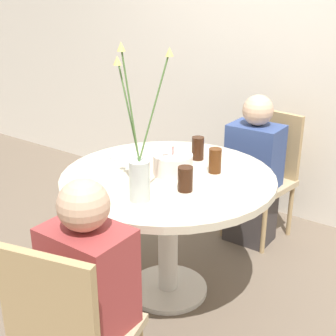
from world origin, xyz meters
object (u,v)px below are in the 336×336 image
object	(u,v)px
chair_near_front	(69,332)
person_boy	(253,176)
drink_glass_0	(139,170)
person_guest	(91,307)
drink_glass_1	(215,161)
flower_vase	(139,168)
chair_far_back	(266,169)
birthday_cake	(173,164)
side_plate	(125,156)
drink_glass_2	(198,148)
drink_glass_3	(185,179)

from	to	relation	value
chair_near_front	person_boy	bearing A→B (deg)	-99.97
drink_glass_0	person_guest	bearing A→B (deg)	-67.22
drink_glass_1	flower_vase	bearing A→B (deg)	-103.25
chair_near_front	flower_vase	world-z (taller)	flower_vase
flower_vase	drink_glass_0	bearing A→B (deg)	129.32
chair_far_back	birthday_cake	world-z (taller)	birthday_cake
flower_vase	person_guest	distance (m)	0.66
side_plate	person_boy	bearing A→B (deg)	57.15
chair_near_front	drink_glass_1	size ratio (longest dim) A/B	6.53
chair_near_front	person_guest	bearing A→B (deg)	-90.00
birthday_cake	drink_glass_2	size ratio (longest dim) A/B	1.58
drink_glass_0	person_guest	xyz separation A→B (m)	(0.28, -0.67, -0.31)
side_plate	drink_glass_1	bearing A→B (deg)	10.67
flower_vase	drink_glass_2	size ratio (longest dim) A/B	5.40
chair_far_back	flower_vase	distance (m)	1.38
chair_near_front	flower_vase	xyz separation A→B (m)	(-0.17, 0.65, 0.41)
chair_far_back	person_guest	bearing A→B (deg)	-80.03
drink_glass_0	drink_glass_1	distance (m)	0.42
person_guest	drink_glass_3	bearing A→B (deg)	90.93
flower_vase	drink_glass_0	world-z (taller)	flower_vase
chair_far_back	person_boy	distance (m)	0.16
chair_far_back	person_boy	world-z (taller)	person_boy
birthday_cake	person_guest	xyz separation A→B (m)	(0.19, -0.85, -0.31)
flower_vase	drink_glass_2	world-z (taller)	flower_vase
side_plate	flower_vase	bearing A→B (deg)	-42.53
drink_glass_3	person_guest	bearing A→B (deg)	-89.07
flower_vase	drink_glass_2	distance (m)	0.63
chair_near_front	drink_glass_0	world-z (taller)	chair_near_front
chair_far_back	chair_near_front	bearing A→B (deg)	-79.06
drink_glass_0	side_plate	bearing A→B (deg)	142.87
chair_far_back	person_guest	world-z (taller)	person_guest
chair_near_front	birthday_cake	distance (m)	1.07
birthday_cake	chair_near_front	bearing A→B (deg)	-77.17
chair_far_back	drink_glass_1	bearing A→B (deg)	-78.79
person_boy	flower_vase	bearing A→B (deg)	-92.60
drink_glass_1	birthday_cake	bearing A→B (deg)	-140.52
side_plate	drink_glass_0	xyz separation A→B (m)	(0.28, -0.22, 0.05)
birthday_cake	person_guest	world-z (taller)	person_guest
chair_far_back	drink_glass_1	world-z (taller)	chair_far_back
side_plate	drink_glass_3	size ratio (longest dim) A/B	1.43
person_guest	chair_far_back	bearing A→B (deg)	91.83
chair_near_front	drink_glass_3	world-z (taller)	chair_near_front
person_guest	flower_vase	bearing A→B (deg)	105.15
drink_glass_0	drink_glass_3	world-z (taller)	drink_glass_3
birthday_cake	flower_vase	bearing A→B (deg)	-80.81
person_guest	chair_near_front	bearing A→B (deg)	-76.26
drink_glass_0	person_boy	xyz separation A→B (m)	(0.20, 0.97, -0.31)
drink_glass_2	person_boy	distance (m)	0.63
drink_glass_0	drink_glass_1	world-z (taller)	drink_glass_1
drink_glass_3	person_boy	size ratio (longest dim) A/B	0.12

